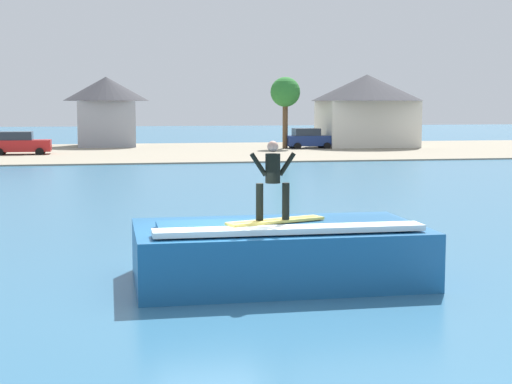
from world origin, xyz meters
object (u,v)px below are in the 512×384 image
object	(u,v)px
surfboard	(276,221)
house_small_cottage	(106,107)
house_gabled_white	(367,105)
surfer	(273,176)
car_far_shore	(309,139)
car_near_shore	(19,143)
tree_tall_bare	(285,94)
wave_crest	(279,252)

from	to	relation	value
surfboard	house_small_cottage	size ratio (longest dim) A/B	0.29
house_gabled_white	surfboard	bearing A→B (deg)	-110.64
surfer	house_gabled_white	bearing A→B (deg)	69.31
surfboard	house_gabled_white	world-z (taller)	house_gabled_white
car_far_shore	car_near_shore	bearing A→B (deg)	-170.07
surfboard	tree_tall_bare	world-z (taller)	tree_tall_bare
car_far_shore	house_small_cottage	world-z (taller)	house_small_cottage
house_gabled_white	car_near_shore	bearing A→B (deg)	-168.49
car_near_shore	tree_tall_bare	world-z (taller)	tree_tall_bare
surfer	tree_tall_bare	size ratio (longest dim) A/B	0.27
wave_crest	house_gabled_white	size ratio (longest dim) A/B	0.62
surfboard	tree_tall_bare	size ratio (longest dim) A/B	0.36
surfer	tree_tall_bare	world-z (taller)	tree_tall_bare
car_near_shore	house_small_cottage	xyz separation A→B (m)	(6.68, 11.40, 2.82)
wave_crest	tree_tall_bare	world-z (taller)	tree_tall_bare
car_near_shore	car_far_shore	bearing A→B (deg)	9.93
surfboard	car_near_shore	size ratio (longest dim) A/B	0.50
tree_tall_bare	surfboard	bearing A→B (deg)	-103.02
house_gabled_white	surfer	bearing A→B (deg)	-110.69
wave_crest	car_near_shore	world-z (taller)	car_near_shore
surfer	tree_tall_bare	xyz separation A→B (m)	(11.87, 51.05, 2.49)
car_near_shore	car_far_shore	xyz separation A→B (m)	(24.27, 4.25, -0.00)
wave_crest	car_far_shore	distance (m)	52.33
wave_crest	car_far_shore	xyz separation A→B (m)	(13.76, 50.49, 0.28)
surfboard	house_small_cottage	xyz separation A→B (m)	(-3.66, 58.11, 2.33)
surfboard	tree_tall_bare	bearing A→B (deg)	76.98
wave_crest	house_small_cottage	distance (m)	57.85
surfer	house_small_cottage	size ratio (longest dim) A/B	0.21
surfboard	car_far_shore	xyz separation A→B (m)	(13.93, 50.95, -0.49)
car_near_shore	car_far_shore	distance (m)	24.64
surfer	house_small_cottage	xyz separation A→B (m)	(-3.59, 58.15, 1.35)
surfer	wave_crest	bearing A→B (deg)	64.17
wave_crest	tree_tall_bare	size ratio (longest dim) A/B	1.00
surfer	car_near_shore	world-z (taller)	surfer
tree_tall_bare	house_gabled_white	bearing A→B (deg)	12.94
car_far_shore	tree_tall_bare	distance (m)	4.50
wave_crest	car_near_shore	distance (m)	47.42
house_gabled_white	tree_tall_bare	size ratio (longest dim) A/B	1.62
house_gabled_white	tree_tall_bare	distance (m)	8.38
car_near_shore	house_gabled_white	world-z (taller)	house_gabled_white
house_gabled_white	house_small_cottage	distance (m)	24.15
tree_tall_bare	wave_crest	bearing A→B (deg)	-102.95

